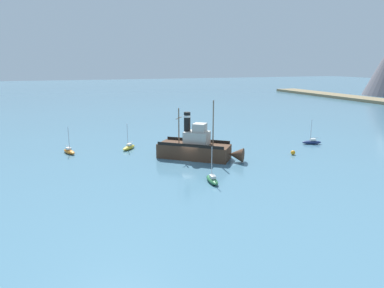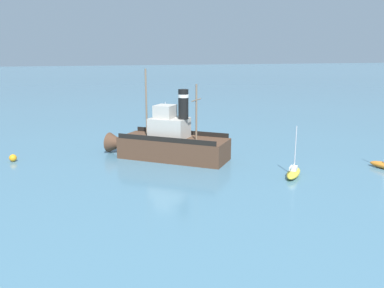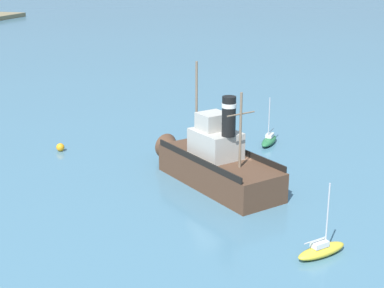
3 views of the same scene
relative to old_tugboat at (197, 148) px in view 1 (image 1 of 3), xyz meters
The scene contains 7 objects.
ground_plane 2.79m from the old_tugboat, 60.08° to the right, with size 600.00×600.00×0.00m, color #477289.
old_tugboat is the anchor object (origin of this frame).
sailboat_orange 23.10m from the old_tugboat, 118.06° to the right, with size 3.93×2.48×4.90m.
sailboat_green 12.30m from the old_tugboat, 11.65° to the right, with size 3.89×1.47×4.90m.
sailboat_navy 25.29m from the old_tugboat, 94.42° to the left, with size 2.33×3.95×4.90m.
sailboat_yellow 14.20m from the old_tugboat, 136.04° to the right, with size 3.60×3.31×4.90m.
mooring_buoy 17.06m from the old_tugboat, 77.51° to the left, with size 0.80×0.80×0.80m, color orange.
Camera 1 is at (51.02, -18.29, 15.68)m, focal length 32.00 mm.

